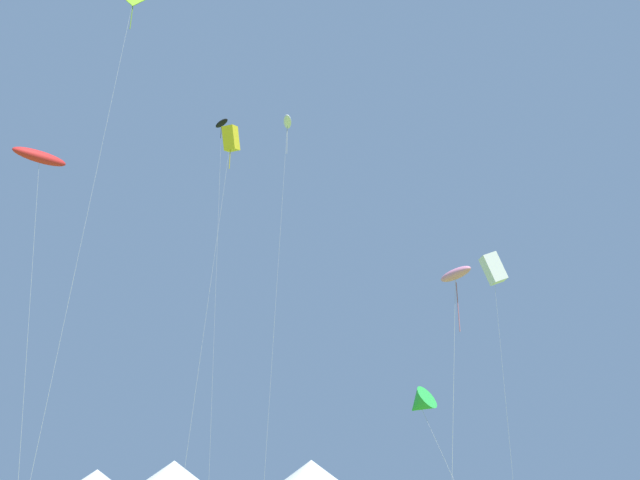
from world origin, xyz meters
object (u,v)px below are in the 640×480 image
object	(u,v)px
kite_white_parafoil	(287,123)
festival_tent_left	(173,478)
kite_black_parafoil	(222,125)
kite_green_delta	(419,404)
kite_pink_parafoil	(455,275)
kite_yellow_box	(231,139)
kite_white_box	(493,269)
kite_lime_diamond	(132,8)
kite_red_parafoil	(40,157)
festival_tent_center	(311,477)

from	to	relation	value
kite_white_parafoil	festival_tent_left	xyz separation A→B (m)	(-8.57, 9.58, -30.67)
kite_black_parafoil	festival_tent_left	world-z (taller)	kite_black_parafoil
kite_black_parafoil	kite_green_delta	distance (m)	36.12
kite_green_delta	kite_pink_parafoil	bearing A→B (deg)	-95.10
kite_black_parafoil	kite_green_delta	xyz separation A→B (m)	(14.04, -16.60, -28.85)
kite_yellow_box	kite_white_box	world-z (taller)	kite_yellow_box
kite_green_delta	kite_lime_diamond	bearing A→B (deg)	-179.51
kite_white_parafoil	kite_green_delta	bearing A→B (deg)	-53.93
kite_red_parafoil	kite_white_box	size ratio (longest dim) A/B	1.07
kite_red_parafoil	kite_pink_parafoil	world-z (taller)	kite_red_parafoil
kite_yellow_box	kite_black_parafoil	size ratio (longest dim) A/B	0.83
kite_red_parafoil	kite_white_parafoil	world-z (taller)	kite_white_parafoil
kite_white_parafoil	festival_tent_left	distance (m)	33.25
kite_yellow_box	kite_green_delta	bearing A→B (deg)	-29.38
kite_pink_parafoil	kite_green_delta	size ratio (longest dim) A/B	1.64
kite_red_parafoil	kite_white_box	world-z (taller)	kite_red_parafoil
kite_black_parafoil	kite_white_parafoil	xyz separation A→B (m)	(6.15, -5.77, -2.64)
kite_red_parafoil	kite_lime_diamond	size ratio (longest dim) A/B	0.62
kite_pink_parafoil	kite_black_parafoil	xyz separation A→B (m)	(-13.10, 27.14, 23.51)
kite_yellow_box	kite_black_parafoil	bearing A→B (deg)	96.91
kite_red_parafoil	kite_white_parafoil	xyz separation A→B (m)	(17.71, 10.20, 10.17)
kite_yellow_box	kite_pink_parafoil	xyz separation A→B (m)	(11.96, -17.81, -16.82)
kite_white_box	festival_tent_center	bearing A→B (deg)	154.17
kite_yellow_box	kite_green_delta	world-z (taller)	kite_yellow_box
kite_red_parafoil	kite_lime_diamond	distance (m)	13.40
kite_red_parafoil	festival_tent_center	size ratio (longest dim) A/B	4.54
kite_black_parafoil	kite_pink_parafoil	bearing A→B (deg)	-64.24
kite_black_parafoil	festival_tent_left	distance (m)	33.61
kite_pink_parafoil	kite_black_parafoil	bearing A→B (deg)	115.76
kite_yellow_box	kite_white_box	bearing A→B (deg)	12.56
kite_black_parafoil	kite_white_box	xyz separation A→B (m)	(25.63, -3.87, -15.22)
kite_red_parafoil	kite_black_parafoil	world-z (taller)	kite_black_parafoil
kite_lime_diamond	festival_tent_left	bearing A→B (deg)	78.45
kite_lime_diamond	kite_red_parafoil	bearing A→B (deg)	170.86
kite_white_parafoil	kite_black_parafoil	bearing A→B (deg)	136.82
festival_tent_left	kite_pink_parafoil	bearing A→B (deg)	-63.37
kite_green_delta	festival_tent_center	bearing A→B (deg)	101.78
kite_pink_parafoil	festival_tent_left	bearing A→B (deg)	116.63
kite_black_parafoil	kite_lime_diamond	distance (m)	18.04
kite_black_parafoil	kite_lime_diamond	bearing A→B (deg)	-111.53
kite_green_delta	festival_tent_center	distance (m)	21.30
kite_white_box	festival_tent_left	bearing A→B (deg)	164.70
kite_black_parafoil	kite_red_parafoil	bearing A→B (deg)	-125.88
kite_pink_parafoil	kite_black_parafoil	distance (m)	38.22
kite_red_parafoil	kite_black_parafoil	bearing A→B (deg)	54.12
kite_green_delta	festival_tent_center	xyz separation A→B (m)	(-4.25, 20.40, -4.40)
festival_tent_left	festival_tent_center	xyz separation A→B (m)	(12.20, 0.00, 0.05)
festival_tent_left	kite_white_parafoil	bearing A→B (deg)	-48.18
festival_tent_left	kite_green_delta	bearing A→B (deg)	-51.11
kite_black_parafoil	kite_white_parafoil	distance (m)	8.84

